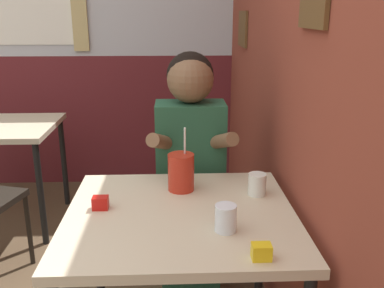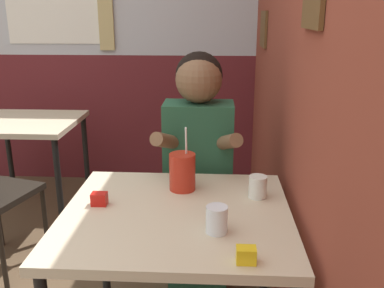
% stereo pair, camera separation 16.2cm
% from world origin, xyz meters
% --- Properties ---
extents(brick_wall_right, '(0.08, 4.54, 2.70)m').
position_xyz_m(brick_wall_right, '(1.19, 1.27, 1.35)').
color(brick_wall_right, brown).
rests_on(brick_wall_right, ground_plane).
extents(back_wall, '(5.32, 0.09, 2.70)m').
position_xyz_m(back_wall, '(-0.01, 2.57, 1.36)').
color(back_wall, silver).
rests_on(back_wall, ground_plane).
extents(main_table, '(0.87, 0.79, 0.72)m').
position_xyz_m(main_table, '(0.69, 0.44, 0.65)').
color(main_table, beige).
rests_on(main_table, ground_plane).
extents(background_table, '(0.69, 0.68, 0.72)m').
position_xyz_m(background_table, '(-0.48, 1.79, 0.63)').
color(background_table, beige).
rests_on(background_table, ground_plane).
extents(person_seated, '(0.42, 0.42, 1.27)m').
position_xyz_m(person_seated, '(0.75, 1.00, 0.69)').
color(person_seated, '#235138').
rests_on(person_seated, ground_plane).
extents(cocktail_pitcher, '(0.11, 0.11, 0.28)m').
position_xyz_m(cocktail_pitcher, '(0.70, 0.65, 0.80)').
color(cocktail_pitcher, '#B22819').
rests_on(cocktail_pitcher, main_table).
extents(glass_near_pitcher, '(0.08, 0.08, 0.10)m').
position_xyz_m(glass_near_pitcher, '(0.85, 0.29, 0.77)').
color(glass_near_pitcher, silver).
rests_on(glass_near_pitcher, main_table).
extents(glass_center, '(0.07, 0.07, 0.09)m').
position_xyz_m(glass_center, '(1.01, 0.59, 0.77)').
color(glass_center, silver).
rests_on(glass_center, main_table).
extents(condiment_ketchup, '(0.06, 0.04, 0.05)m').
position_xyz_m(condiment_ketchup, '(0.39, 0.48, 0.75)').
color(condiment_ketchup, '#B7140F').
rests_on(condiment_ketchup, main_table).
extents(condiment_mustard, '(0.06, 0.04, 0.05)m').
position_xyz_m(condiment_mustard, '(0.93, 0.11, 0.75)').
color(condiment_mustard, yellow).
rests_on(condiment_mustard, main_table).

